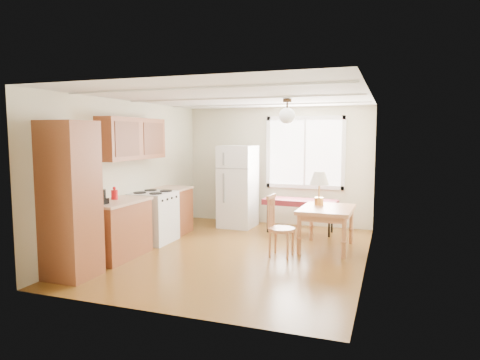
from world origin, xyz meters
The scene contains 11 objects.
room_shell centered at (0.00, 0.00, 1.25)m, with size 4.60×5.60×2.62m.
kitchen_run centered at (-1.72, -0.63, 0.84)m, with size 0.65×3.40×2.20m.
window_unit centered at (0.60, 2.47, 1.55)m, with size 1.64×0.05×1.51m.
pendant_light centered at (0.70, 0.40, 2.24)m, with size 0.26×0.26×0.40m.
refrigerator centered at (-0.69, 1.93, 0.85)m, with size 0.72×0.74×1.70m.
bench centered at (0.65, 1.81, 0.59)m, with size 1.45×0.60×0.66m.
dining_table centered at (1.31, 0.75, 0.60)m, with size 0.87×1.15×0.71m.
chair centered at (0.62, 0.07, 0.55)m, with size 0.43×0.42×0.96m.
table_lamp centered at (1.15, 0.96, 1.13)m, with size 0.34×0.34×0.58m.
coffee_maker centered at (-1.72, -1.27, 1.04)m, with size 0.22×0.27×0.39m.
kettle centered at (-1.80, -0.76, 0.98)m, with size 0.11×0.11×0.21m.
Camera 1 is at (2.30, -6.39, 1.91)m, focal length 32.00 mm.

